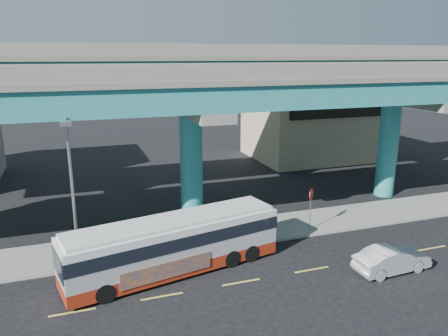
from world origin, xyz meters
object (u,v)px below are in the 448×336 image
object	(u,v)px
transit_bus	(174,243)
stop_sign	(311,200)
street_lamp	(71,172)
sedan	(392,259)

from	to	relation	value
transit_bus	stop_sign	distance (m)	9.58
street_lamp	stop_sign	distance (m)	14.41
transit_bus	sedan	distance (m)	11.35
transit_bus	street_lamp	world-z (taller)	street_lamp
transit_bus	street_lamp	size ratio (longest dim) A/B	1.42
transit_bus	stop_sign	size ratio (longest dim) A/B	4.20
transit_bus	stop_sign	world-z (taller)	transit_bus
sedan	stop_sign	bearing A→B (deg)	10.37
sedan	street_lamp	distance (m)	16.95
transit_bus	sedan	size ratio (longest dim) A/B	2.77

